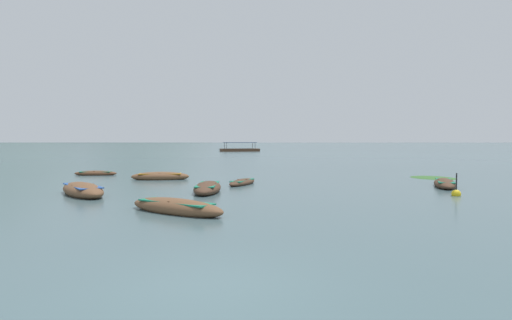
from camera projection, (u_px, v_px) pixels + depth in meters
name	position (u px, v px, depth m)	size (l,w,h in m)	color
ground_plane	(252.00, 142.00, 1505.55)	(6000.00, 6000.00, 0.00)	#476066
mountain_1	(138.00, 107.00, 1719.65)	(814.60, 814.60, 297.07)	#4C5B56
mountain_2	(245.00, 120.00, 1840.69)	(702.33, 702.33, 199.51)	slate
rowboat_0	(242.00, 182.00, 24.22)	(2.01, 3.28, 0.41)	#4C3323
rowboat_1	(207.00, 188.00, 20.63)	(1.35, 4.01, 0.65)	#4C3323
rowboat_2	(445.00, 184.00, 23.07)	(2.50, 4.24, 0.56)	#4C3323
rowboat_3	(160.00, 177.00, 27.38)	(3.93, 1.57, 0.65)	brown
rowboat_4	(96.00, 173.00, 30.90)	(3.17, 0.93, 0.44)	brown
rowboat_5	(176.00, 207.00, 14.63)	(4.16, 3.31, 0.65)	brown
rowboat_6	(83.00, 190.00, 19.47)	(3.87, 4.49, 0.74)	brown
ferry_0	(240.00, 150.00, 104.76)	(10.41, 5.92, 2.54)	#4C3323
mooring_buoy	(456.00, 194.00, 19.15)	(0.42, 0.42, 1.20)	yellow
weed_patch_0	(433.00, 178.00, 28.59)	(3.29, 2.72, 0.14)	#38662D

